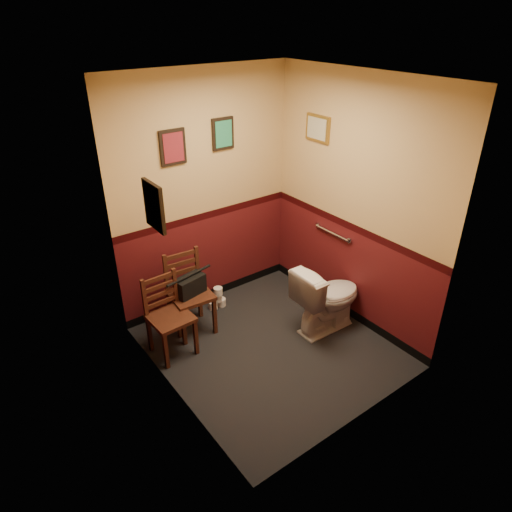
{
  "coord_description": "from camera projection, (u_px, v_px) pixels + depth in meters",
  "views": [
    {
      "loc": [
        -2.38,
        -2.96,
        3.18
      ],
      "look_at": [
        0.0,
        0.25,
        1.0
      ],
      "focal_mm": 32.0,
      "sensor_mm": 36.0,
      "label": 1
    }
  ],
  "objects": [
    {
      "name": "handbag",
      "position": [
        190.0,
        285.0,
        4.85
      ],
      "size": [
        0.36,
        0.23,
        0.24
      ],
      "rotation": [
        0.0,
        0.0,
        0.19
      ],
      "color": "black",
      "rests_on": "chair_right"
    },
    {
      "name": "ceiling",
      "position": [
        275.0,
        78.0,
        3.56
      ],
      "size": [
        2.2,
        2.4,
        0.0
      ],
      "primitive_type": "cube",
      "rotation": [
        3.14,
        0.0,
        0.0
      ],
      "color": "silver",
      "rests_on": "ground"
    },
    {
      "name": "toilet",
      "position": [
        328.0,
        298.0,
        4.98
      ],
      "size": [
        0.81,
        0.47,
        0.79
      ],
      "primitive_type": "imported",
      "rotation": [
        0.0,
        0.0,
        1.54
      ],
      "color": "white",
      "rests_on": "floor"
    },
    {
      "name": "framed_print_back_b",
      "position": [
        223.0,
        134.0,
        4.86
      ],
      "size": [
        0.26,
        0.04,
        0.34
      ],
      "color": "black",
      "rests_on": "wall_back"
    },
    {
      "name": "framed_print_back_a",
      "position": [
        173.0,
        147.0,
        4.57
      ],
      "size": [
        0.28,
        0.04,
        0.36
      ],
      "color": "black",
      "rests_on": "wall_back"
    },
    {
      "name": "wall_front",
      "position": [
        373.0,
        290.0,
        3.36
      ],
      "size": [
        2.2,
        0.0,
        2.7
      ],
      "primitive_type": "cube",
      "rotation": [
        -1.57,
        0.0,
        0.0
      ],
      "color": "#531316",
      "rests_on": "ground"
    },
    {
      "name": "tp_stack",
      "position": [
        218.0,
        299.0,
        5.45
      ],
      "size": [
        0.22,
        0.13,
        0.29
      ],
      "color": "silver",
      "rests_on": "floor"
    },
    {
      "name": "toilet_brush",
      "position": [
        343.0,
        318.0,
        5.2
      ],
      "size": [
        0.11,
        0.11,
        0.4
      ],
      "color": "silver",
      "rests_on": "floor"
    },
    {
      "name": "wall_back",
      "position": [
        205.0,
        195.0,
        5.06
      ],
      "size": [
        2.2,
        0.0,
        2.7
      ],
      "primitive_type": "cube",
      "rotation": [
        1.57,
        0.0,
        0.0
      ],
      "color": "#531316",
      "rests_on": "ground"
    },
    {
      "name": "wall_left",
      "position": [
        164.0,
        269.0,
        3.63
      ],
      "size": [
        0.0,
        2.4,
        2.7
      ],
      "primitive_type": "cube",
      "rotation": [
        1.57,
        0.0,
        1.57
      ],
      "color": "#531316",
      "rests_on": "ground"
    },
    {
      "name": "wall_right",
      "position": [
        354.0,
        206.0,
        4.79
      ],
      "size": [
        0.0,
        2.4,
        2.7
      ],
      "primitive_type": "cube",
      "rotation": [
        1.57,
        0.0,
        -1.57
      ],
      "color": "#531316",
      "rests_on": "ground"
    },
    {
      "name": "framed_print_right",
      "position": [
        318.0,
        128.0,
        4.86
      ],
      "size": [
        0.04,
        0.34,
        0.28
      ],
      "color": "olive",
      "rests_on": "wall_right"
    },
    {
      "name": "chair_right",
      "position": [
        189.0,
        293.0,
        4.94
      ],
      "size": [
        0.46,
        0.46,
        0.92
      ],
      "rotation": [
        0.0,
        0.0,
        -0.08
      ],
      "color": "#592A1A",
      "rests_on": "floor"
    },
    {
      "name": "framed_print_left",
      "position": [
        154.0,
        206.0,
        3.48
      ],
      "size": [
        0.04,
        0.3,
        0.38
      ],
      "color": "black",
      "rests_on": "wall_left"
    },
    {
      "name": "floor",
      "position": [
        270.0,
        347.0,
        4.86
      ],
      "size": [
        2.2,
        2.4,
        0.0
      ],
      "primitive_type": "cube",
      "color": "black",
      "rests_on": "ground"
    },
    {
      "name": "grab_bar",
      "position": [
        332.0,
        233.0,
        5.14
      ],
      "size": [
        0.05,
        0.56,
        0.06
      ],
      "color": "silver",
      "rests_on": "wall_right"
    },
    {
      "name": "chair_left",
      "position": [
        169.0,
        316.0,
        4.62
      ],
      "size": [
        0.42,
        0.42,
        0.86
      ],
      "rotation": [
        0.0,
        0.0,
        0.04
      ],
      "color": "#592A1A",
      "rests_on": "floor"
    }
  ]
}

